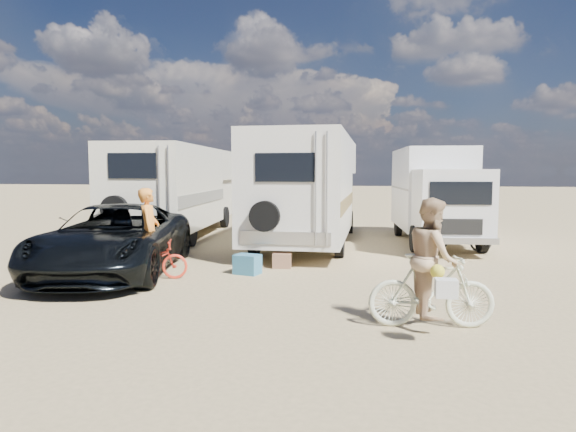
% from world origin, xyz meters
% --- Properties ---
extents(ground, '(140.00, 140.00, 0.00)m').
position_xyz_m(ground, '(0.00, 0.00, 0.00)').
color(ground, tan).
rests_on(ground, ground).
extents(rv_main, '(2.65, 8.79, 3.40)m').
position_xyz_m(rv_main, '(-0.30, 6.65, 1.70)').
color(rv_main, silver).
rests_on(rv_main, ground).
extents(rv_left, '(3.25, 8.86, 3.16)m').
position_xyz_m(rv_left, '(-5.17, 7.70, 1.58)').
color(rv_left, beige).
rests_on(rv_left, ground).
extents(box_truck, '(2.59, 6.25, 3.08)m').
position_xyz_m(box_truck, '(3.75, 7.16, 1.54)').
color(box_truck, silver).
rests_on(box_truck, ground).
extents(dark_suv, '(3.63, 6.03, 1.57)m').
position_xyz_m(dark_suv, '(-4.05, 1.07, 0.78)').
color(dark_suv, black).
rests_on(dark_suv, ground).
extents(bike_man, '(1.69, 1.01, 0.84)m').
position_xyz_m(bike_man, '(-2.97, 0.57, 0.42)').
color(bike_man, red).
rests_on(bike_man, ground).
extents(bike_woman, '(1.90, 0.71, 1.11)m').
position_xyz_m(bike_woman, '(2.63, -1.83, 0.56)').
color(bike_woman, beige).
rests_on(bike_woman, ground).
extents(rider_man, '(0.60, 0.75, 1.79)m').
position_xyz_m(rider_man, '(-2.97, 0.57, 0.90)').
color(rider_man, orange).
rests_on(rider_man, ground).
extents(rider_woman, '(0.75, 0.92, 1.76)m').
position_xyz_m(rider_woman, '(2.63, -1.83, 0.88)').
color(rider_woman, tan).
rests_on(rider_woman, ground).
extents(bike_parked, '(1.84, 0.74, 0.95)m').
position_xyz_m(bike_parked, '(4.22, 5.56, 0.47)').
color(bike_parked, '#242624').
rests_on(bike_parked, ground).
extents(cooler, '(0.64, 0.53, 0.44)m').
position_xyz_m(cooler, '(-1.04, 1.46, 0.22)').
color(cooler, teal).
rests_on(cooler, ground).
extents(crate, '(0.49, 0.49, 0.36)m').
position_xyz_m(crate, '(-0.40, 2.36, 0.18)').
color(crate, '#875E44').
rests_on(crate, ground).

